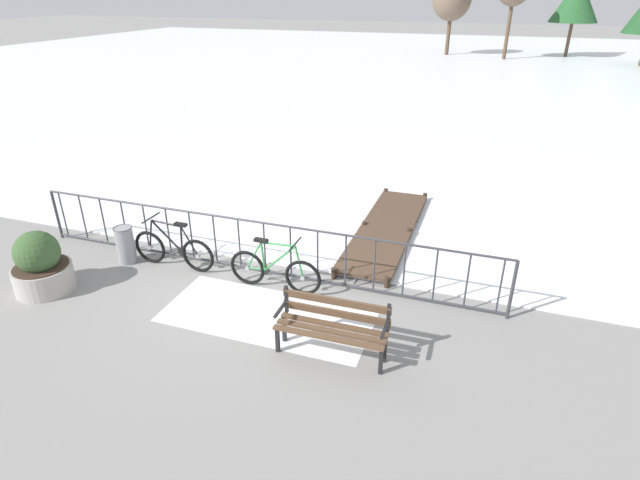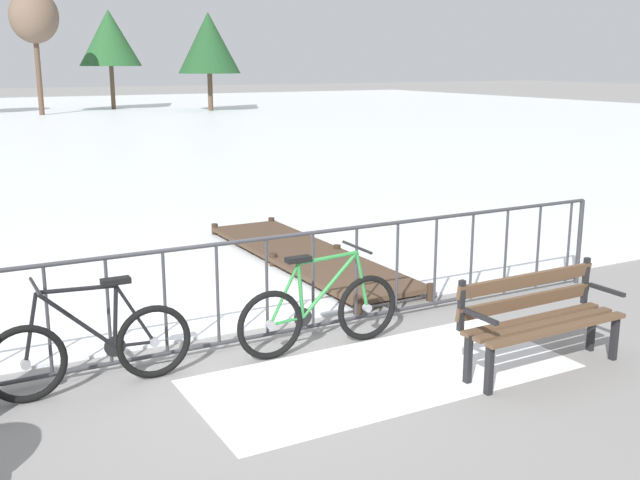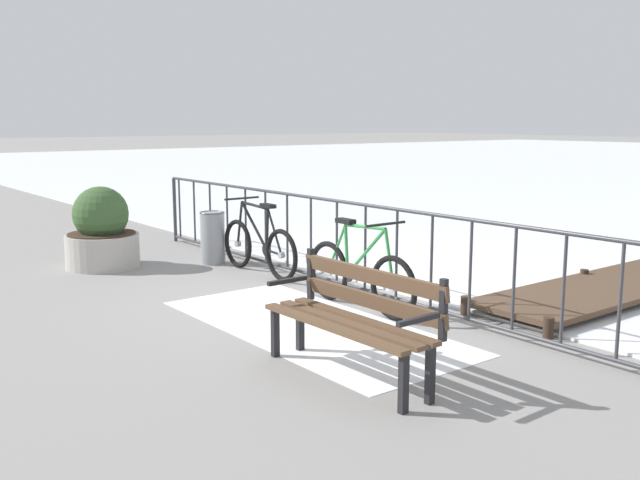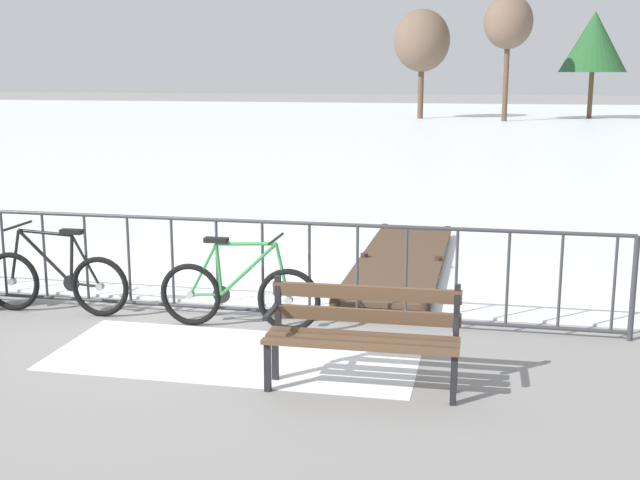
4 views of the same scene
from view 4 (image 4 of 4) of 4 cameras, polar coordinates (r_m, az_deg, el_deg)
name	(u,v)px [view 4 (image 4 of 4)]	position (r m, az deg, el deg)	size (l,w,h in m)	color
ground_plane	(196,313)	(9.13, -8.57, -5.05)	(160.00, 160.00, 0.00)	gray
frozen_pond	(420,129)	(36.81, 6.96, 7.62)	(80.00, 56.00, 0.03)	white
snow_patch	(235,355)	(7.79, -5.88, -7.92)	(3.40, 1.50, 0.01)	white
railing_fence	(195,264)	(8.99, -8.68, -1.63)	(9.06, 0.06, 1.07)	#38383D
bicycle_near_railing	(56,281)	(9.39, -17.85, -2.69)	(1.71, 0.52, 0.97)	black
bicycle_second	(239,294)	(8.46, -5.65, -3.73)	(1.71, 0.52, 0.97)	black
park_bench	(363,329)	(6.86, 3.00, -6.15)	(1.61, 0.50, 0.89)	brown
wooden_dock	(401,261)	(10.99, 5.63, -1.45)	(1.10, 4.42, 0.20)	#4C3828
tree_far_west	(508,23)	(43.13, 12.92, 14.45)	(2.41, 2.41, 6.24)	brown
tree_centre	(594,42)	(46.56, 18.45, 12.89)	(3.48, 3.48, 5.59)	brown
tree_east_mid	(422,41)	(44.75, 7.08, 13.52)	(2.94, 2.94, 5.70)	brown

